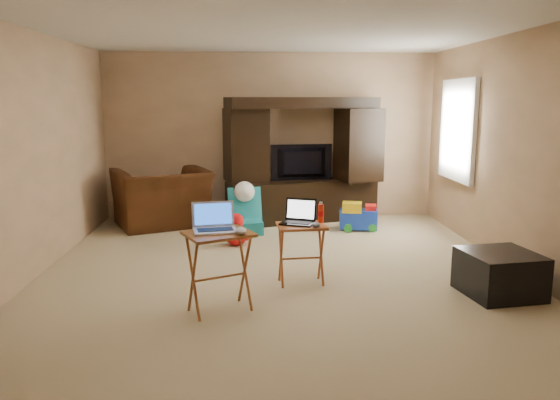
{
  "coord_description": "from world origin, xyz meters",
  "views": [
    {
      "loc": [
        -0.28,
        -5.62,
        1.8
      ],
      "look_at": [
        0.0,
        -0.2,
        0.8
      ],
      "focal_mm": 35.0,
      "sensor_mm": 36.0,
      "label": 1
    }
  ],
  "objects": [
    {
      "name": "window_frame",
      "position": [
        2.46,
        1.55,
        1.4
      ],
      "size": [
        0.06,
        1.14,
        1.34
      ],
      "primitive_type": "cube",
      "color": "white",
      "rests_on": "ground"
    },
    {
      "name": "floor",
      "position": [
        0.0,
        0.0,
        0.0
      ],
      "size": [
        5.5,
        5.5,
        0.0
      ],
      "primitive_type": "plane",
      "color": "#CCBC8D",
      "rests_on": "ground"
    },
    {
      "name": "recliner",
      "position": [
        -1.58,
        2.17,
        0.41
      ],
      "size": [
        1.6,
        1.52,
        0.82
      ],
      "primitive_type": "imported",
      "rotation": [
        0.0,
        0.0,
        3.56
      ],
      "color": "#43200E",
      "rests_on": "floor"
    },
    {
      "name": "television",
      "position": [
        0.47,
        2.38,
        0.88
      ],
      "size": [
        0.94,
        0.25,
        0.54
      ],
      "primitive_type": "imported",
      "rotation": [
        0.0,
        0.0,
        3.28
      ],
      "color": "black",
      "rests_on": "entertainment_center"
    },
    {
      "name": "wall_right",
      "position": [
        2.5,
        0.0,
        1.25
      ],
      "size": [
        0.0,
        5.5,
        5.5
      ],
      "primitive_type": "plane",
      "rotation": [
        1.57,
        0.0,
        -1.57
      ],
      "color": "tan",
      "rests_on": "ground"
    },
    {
      "name": "push_toy",
      "position": [
        1.21,
        1.78,
        0.2
      ],
      "size": [
        0.6,
        0.48,
        0.4
      ],
      "primitive_type": null,
      "rotation": [
        0.0,
        0.0,
        -0.2
      ],
      "color": "blue",
      "rests_on": "floor"
    },
    {
      "name": "wall_left",
      "position": [
        -2.5,
        0.0,
        1.25
      ],
      "size": [
        0.0,
        5.5,
        5.5
      ],
      "primitive_type": "plane",
      "rotation": [
        1.57,
        0.0,
        1.57
      ],
      "color": "tan",
      "rests_on": "ground"
    },
    {
      "name": "ceiling",
      "position": [
        0.0,
        0.0,
        2.5
      ],
      "size": [
        5.5,
        5.5,
        0.0
      ],
      "primitive_type": "plane",
      "rotation": [
        3.14,
        0.0,
        0.0
      ],
      "color": "silver",
      "rests_on": "ground"
    },
    {
      "name": "laptop_right",
      "position": [
        0.16,
        -0.43,
        0.72
      ],
      "size": [
        0.39,
        0.36,
        0.24
      ],
      "primitive_type": "cube",
      "rotation": [
        0.0,
        0.0,
        -0.38
      ],
      "color": "black",
      "rests_on": "tray_table_right"
    },
    {
      "name": "tray_table_right",
      "position": [
        0.2,
        -0.45,
        0.3
      ],
      "size": [
        0.49,
        0.41,
        0.6
      ],
      "primitive_type": "cube",
      "rotation": [
        0.0,
        0.0,
        0.09
      ],
      "color": "#A65728",
      "rests_on": "floor"
    },
    {
      "name": "child_rocker",
      "position": [
        -0.39,
        1.68,
        0.31
      ],
      "size": [
        0.53,
        0.59,
        0.62
      ],
      "primitive_type": null,
      "rotation": [
        0.0,
        0.0,
        0.14
      ],
      "color": "teal",
      "rests_on": "floor"
    },
    {
      "name": "window_pane",
      "position": [
        2.48,
        1.55,
        1.4
      ],
      "size": [
        0.0,
        1.2,
        1.2
      ],
      "primitive_type": "plane",
      "rotation": [
        1.57,
        0.0,
        -1.57
      ],
      "color": "white",
      "rests_on": "ground"
    },
    {
      "name": "laptop_left",
      "position": [
        -0.6,
        -1.1,
        0.82
      ],
      "size": [
        0.41,
        0.36,
        0.24
      ],
      "primitive_type": "cube",
      "rotation": [
        0.0,
        0.0,
        0.18
      ],
      "color": "#BCBCC1",
      "rests_on": "tray_table_left"
    },
    {
      "name": "water_bottle",
      "position": [
        0.4,
        -0.37,
        0.69
      ],
      "size": [
        0.06,
        0.06,
        0.18
      ],
      "primitive_type": "cylinder",
      "color": "red",
      "rests_on": "tray_table_right"
    },
    {
      "name": "plush_toy",
      "position": [
        -0.49,
        1.02,
        0.21
      ],
      "size": [
        0.37,
        0.31,
        0.42
      ],
      "primitive_type": null,
      "color": "red",
      "rests_on": "floor"
    },
    {
      "name": "mouse_left",
      "position": [
        -0.38,
        -1.2,
        0.73
      ],
      "size": [
        0.12,
        0.16,
        0.06
      ],
      "primitive_type": "ellipsoid",
      "rotation": [
        0.0,
        0.0,
        0.22
      ],
      "color": "silver",
      "rests_on": "tray_table_left"
    },
    {
      "name": "tray_table_left",
      "position": [
        -0.57,
        -1.13,
        0.35
      ],
      "size": [
        0.67,
        0.62,
        0.7
      ],
      "primitive_type": "cube",
      "rotation": [
        0.0,
        0.0,
        0.45
      ],
      "color": "#955124",
      "rests_on": "floor"
    },
    {
      "name": "mouse_right",
      "position": [
        0.33,
        -0.57,
        0.62
      ],
      "size": [
        0.09,
        0.13,
        0.05
      ],
      "primitive_type": "ellipsoid",
      "rotation": [
        0.0,
        0.0,
        -0.08
      ],
      "color": "#3C3D41",
      "rests_on": "tray_table_right"
    },
    {
      "name": "wall_front",
      "position": [
        0.0,
        -2.75,
        1.25
      ],
      "size": [
        5.0,
        0.0,
        5.0
      ],
      "primitive_type": "plane",
      "rotation": [
        -1.57,
        0.0,
        0.0
      ],
      "color": "tan",
      "rests_on": "ground"
    },
    {
      "name": "ottoman",
      "position": [
        2.02,
        -0.86,
        0.2
      ],
      "size": [
        0.72,
        0.72,
        0.41
      ],
      "primitive_type": "cube",
      "rotation": [
        0.0,
        0.0,
        0.15
      ],
      "color": "black",
      "rests_on": "floor"
    },
    {
      "name": "wall_back",
      "position": [
        0.0,
        2.75,
        1.25
      ],
      "size": [
        5.0,
        0.0,
        5.0
      ],
      "primitive_type": "plane",
      "rotation": [
        1.57,
        0.0,
        0.0
      ],
      "color": "tan",
      "rests_on": "ground"
    },
    {
      "name": "entertainment_center",
      "position": [
        0.47,
        2.42,
        0.92
      ],
      "size": [
        2.31,
        1.15,
        1.84
      ],
      "primitive_type": "cube",
      "rotation": [
        0.0,
        0.0,
        0.28
      ],
      "color": "black",
      "rests_on": "floor"
    }
  ]
}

